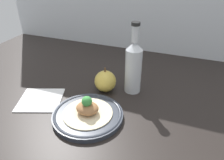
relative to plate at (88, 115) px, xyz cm
name	(u,v)px	position (x,y,z in cm)	size (l,w,h in cm)	color
ground_plane	(121,106)	(7.87, 12.61, -3.04)	(180.00, 110.00, 4.00)	black
plate	(88,115)	(0.00, 0.00, 0.00)	(24.44, 24.44, 1.95)	#2D333D
plated_food	(87,109)	(0.00, 0.00, 2.51)	(17.14, 17.14, 6.91)	beige
cider_bottle	(133,66)	(9.60, 21.79, 10.29)	(6.51, 6.51, 28.38)	silver
apple	(105,81)	(-0.72, 17.87, 3.35)	(8.76, 8.76, 10.44)	gold
napkin	(41,99)	(-21.52, 2.59, -0.64)	(20.24, 19.97, 0.80)	white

